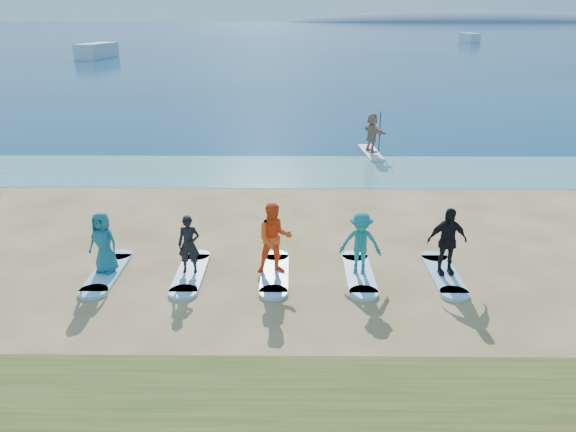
{
  "coord_description": "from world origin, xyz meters",
  "views": [
    {
      "loc": [
        0.42,
        -12.42,
        6.42
      ],
      "look_at": [
        0.26,
        2.0,
        1.1
      ],
      "focal_mm": 35.0,
      "sensor_mm": 36.0,
      "label": 1
    }
  ],
  "objects_px": {
    "student_3": "(361,243)",
    "student_4": "(447,241)",
    "student_2": "(274,239)",
    "student_0": "(103,242)",
    "boat_offshore_b": "(469,42)",
    "surfboard_2": "(275,274)",
    "boat_offshore_a": "(98,58)",
    "surfboard_0": "(107,273)",
    "paddleboard": "(371,153)",
    "surfboard_1": "(191,273)",
    "paddleboarder": "(372,132)",
    "student_1": "(189,244)",
    "surfboard_3": "(359,274)",
    "surfboard_4": "(443,274)"
  },
  "relations": [
    {
      "from": "student_3",
      "to": "student_4",
      "type": "xyz_separation_m",
      "value": [
        2.16,
        0.0,
        0.06
      ]
    },
    {
      "from": "student_2",
      "to": "student_0",
      "type": "bearing_deg",
      "value": 170.05
    },
    {
      "from": "boat_offshore_b",
      "to": "surfboard_2",
      "type": "distance_m",
      "value": 113.96
    },
    {
      "from": "boat_offshore_a",
      "to": "surfboard_0",
      "type": "xyz_separation_m",
      "value": [
        22.59,
        -67.58,
        0.04
      ]
    },
    {
      "from": "surfboard_2",
      "to": "boat_offshore_a",
      "type": "bearing_deg",
      "value": 111.71
    },
    {
      "from": "paddleboard",
      "to": "boat_offshore_a",
      "type": "distance_m",
      "value": 62.84
    },
    {
      "from": "surfboard_0",
      "to": "student_4",
      "type": "relative_size",
      "value": 1.25
    },
    {
      "from": "student_0",
      "to": "surfboard_2",
      "type": "height_order",
      "value": "student_0"
    },
    {
      "from": "surfboard_1",
      "to": "student_2",
      "type": "distance_m",
      "value": 2.37
    },
    {
      "from": "paddleboarder",
      "to": "student_1",
      "type": "bearing_deg",
      "value": 130.31
    },
    {
      "from": "student_0",
      "to": "student_4",
      "type": "xyz_separation_m",
      "value": [
        8.66,
        0.0,
        0.08
      ]
    },
    {
      "from": "student_0",
      "to": "student_4",
      "type": "relative_size",
      "value": 0.91
    },
    {
      "from": "boat_offshore_b",
      "to": "student_0",
      "type": "relative_size",
      "value": 3.65
    },
    {
      "from": "surfboard_1",
      "to": "surfboard_3",
      "type": "distance_m",
      "value": 4.33
    },
    {
      "from": "surfboard_3",
      "to": "student_4",
      "type": "relative_size",
      "value": 1.25
    },
    {
      "from": "student_2",
      "to": "surfboard_3",
      "type": "bearing_deg",
      "value": -9.95
    },
    {
      "from": "boat_offshore_a",
      "to": "boat_offshore_b",
      "type": "height_order",
      "value": "boat_offshore_a"
    },
    {
      "from": "surfboard_0",
      "to": "student_1",
      "type": "distance_m",
      "value": 2.31
    },
    {
      "from": "surfboard_4",
      "to": "student_4",
      "type": "relative_size",
      "value": 1.25
    },
    {
      "from": "surfboard_4",
      "to": "student_4",
      "type": "xyz_separation_m",
      "value": [
        0.0,
        0.0,
        0.92
      ]
    },
    {
      "from": "boat_offshore_a",
      "to": "surfboard_0",
      "type": "relative_size",
      "value": 3.26
    },
    {
      "from": "paddleboard",
      "to": "student_0",
      "type": "xyz_separation_m",
      "value": [
        -8.46,
        -12.94,
        0.83
      ]
    },
    {
      "from": "surfboard_2",
      "to": "student_2",
      "type": "relative_size",
      "value": 1.18
    },
    {
      "from": "boat_offshore_b",
      "to": "surfboard_3",
      "type": "bearing_deg",
      "value": -116.62
    },
    {
      "from": "surfboard_4",
      "to": "student_1",
      "type": "bearing_deg",
      "value": 180.0
    },
    {
      "from": "student_2",
      "to": "student_3",
      "type": "height_order",
      "value": "student_2"
    },
    {
      "from": "surfboard_4",
      "to": "boat_offshore_b",
      "type": "bearing_deg",
      "value": 73.42
    },
    {
      "from": "paddleboarder",
      "to": "student_0",
      "type": "bearing_deg",
      "value": 123.08
    },
    {
      "from": "student_2",
      "to": "student_1",
      "type": "bearing_deg",
      "value": 170.05
    },
    {
      "from": "paddleboard",
      "to": "student_4",
      "type": "xyz_separation_m",
      "value": [
        0.19,
        -12.94,
        0.91
      ]
    },
    {
      "from": "student_3",
      "to": "surfboard_4",
      "type": "distance_m",
      "value": 2.33
    },
    {
      "from": "surfboard_2",
      "to": "student_4",
      "type": "distance_m",
      "value": 4.43
    },
    {
      "from": "boat_offshore_b",
      "to": "surfboard_2",
      "type": "xyz_separation_m",
      "value": [
        -36.47,
        -107.96,
        0.04
      ]
    },
    {
      "from": "paddleboard",
      "to": "surfboard_4",
      "type": "height_order",
      "value": "paddleboard"
    },
    {
      "from": "paddleboarder",
      "to": "surfboard_1",
      "type": "distance_m",
      "value": 14.43
    },
    {
      "from": "paddleboard",
      "to": "boat_offshore_a",
      "type": "relative_size",
      "value": 0.42
    },
    {
      "from": "paddleboarder",
      "to": "surfboard_2",
      "type": "distance_m",
      "value": 13.62
    },
    {
      "from": "boat_offshore_b",
      "to": "student_0",
      "type": "xyz_separation_m",
      "value": [
        -40.8,
        -107.96,
        0.89
      ]
    },
    {
      "from": "student_4",
      "to": "surfboard_1",
      "type": "bearing_deg",
      "value": 173.36
    },
    {
      "from": "surfboard_0",
      "to": "student_2",
      "type": "relative_size",
      "value": 1.18
    },
    {
      "from": "paddleboard",
      "to": "surfboard_0",
      "type": "height_order",
      "value": "paddleboard"
    },
    {
      "from": "student_3",
      "to": "surfboard_2",
      "type": "bearing_deg",
      "value": -171.09
    },
    {
      "from": "surfboard_1",
      "to": "student_4",
      "type": "distance_m",
      "value": 6.56
    },
    {
      "from": "student_0",
      "to": "surfboard_1",
      "type": "bearing_deg",
      "value": 17.75
    },
    {
      "from": "student_0",
      "to": "student_4",
      "type": "bearing_deg",
      "value": 17.75
    },
    {
      "from": "student_1",
      "to": "surfboard_2",
      "type": "xyz_separation_m",
      "value": [
        2.16,
        0.0,
        -0.8
      ]
    },
    {
      "from": "boat_offshore_b",
      "to": "student_3",
      "type": "height_order",
      "value": "student_3"
    },
    {
      "from": "surfboard_0",
      "to": "surfboard_3",
      "type": "relative_size",
      "value": 1.0
    },
    {
      "from": "surfboard_1",
      "to": "student_3",
      "type": "relative_size",
      "value": 1.35
    },
    {
      "from": "paddleboard",
      "to": "student_1",
      "type": "xyz_separation_m",
      "value": [
        -6.3,
        -12.94,
        0.79
      ]
    }
  ]
}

